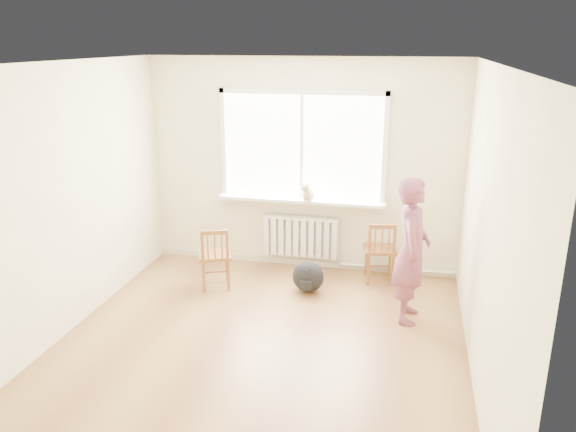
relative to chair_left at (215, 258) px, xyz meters
The scene contains 13 objects.
floor 1.61m from the chair_left, 56.23° to the right, with size 4.50×4.50×0.00m, color olive.
ceiling 2.79m from the chair_left, 56.23° to the right, with size 4.50×4.50×0.00m, color white.
back_wall 1.61m from the chair_left, 47.40° to the left, with size 4.00×0.01×2.70m, color #F1ECC1.
window 1.80m from the chair_left, 46.63° to the left, with size 2.12×0.05×1.42m.
windowsill 1.32m from the chair_left, 43.86° to the left, with size 2.15×0.22×0.04m, color white.
radiator 1.22m from the chair_left, 44.49° to the left, with size 1.00×0.12×0.55m.
heating_pipe 2.32m from the chair_left, 22.70° to the left, with size 0.04×0.04×1.40m, color silver.
baseboard 1.32m from the chair_left, 46.94° to the left, with size 4.00×0.03×0.08m, color beige.
chair_left is the anchor object (origin of this frame).
chair_right 2.02m from the chair_left, 17.44° to the left, with size 0.45×0.43×0.79m.
person 2.34m from the chair_left, ahead, with size 0.57×0.37×1.57m, color #C14049.
cat 1.41m from the chair_left, 37.15° to the left, with size 0.21×0.42×0.28m.
backpack 1.14m from the chair_left, ahead, with size 0.38×0.28×0.38m, color black.
Camera 1 is at (1.35, -4.61, 2.89)m, focal length 35.00 mm.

